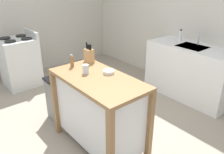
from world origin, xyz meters
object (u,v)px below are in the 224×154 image
at_px(kitchen_island, 99,109).
at_px(sink_faucet, 199,38).
at_px(trash_bin, 59,99).
at_px(knife_block, 89,55).
at_px(stove, 20,62).
at_px(pepper_grinder, 72,61).
at_px(drinking_cup, 86,69).
at_px(bowl_ceramic_small, 109,72).
at_px(bottle_spray_cleaner, 180,36).

bearing_deg(kitchen_island, sink_faucet, 91.41).
distance_m(kitchen_island, trash_bin, 0.84).
xyz_separation_m(knife_block, sink_faucet, (0.40, 1.86, -0.00)).
bearing_deg(stove, knife_block, 8.93).
bearing_deg(pepper_grinder, kitchen_island, 6.40).
distance_m(kitchen_island, drinking_cup, 0.49).
distance_m(pepper_grinder, trash_bin, 0.76).
bearing_deg(knife_block, bowl_ceramic_small, -5.13).
height_order(kitchen_island, drinking_cup, drinking_cup).
height_order(trash_bin, sink_faucet, sink_faucet).
distance_m(knife_block, trash_bin, 0.82).
bearing_deg(knife_block, bottle_spray_cleaner, 87.50).
distance_m(trash_bin, stove, 1.49).
height_order(knife_block, bottle_spray_cleaner, knife_block).
bearing_deg(stove, drinking_cup, 1.40).
height_order(kitchen_island, sink_faucet, sink_faucet).
height_order(knife_block, sink_faucet, knife_block).
height_order(knife_block, trash_bin, knife_block).
height_order(bowl_ceramic_small, stove, stove).
xyz_separation_m(bowl_ceramic_small, trash_bin, (-0.80, -0.25, -0.61)).
height_order(drinking_cup, bottle_spray_cleaner, bottle_spray_cleaner).
relative_size(kitchen_island, trash_bin, 1.82).
bearing_deg(knife_block, drinking_cup, -40.65).
bearing_deg(trash_bin, stove, 180.00).
bearing_deg(drinking_cup, bowl_ceramic_small, 50.98).
distance_m(pepper_grinder, bottle_spray_cleaner, 2.07).
distance_m(drinking_cup, sink_faucet, 2.10).
relative_size(pepper_grinder, bottle_spray_cleaner, 0.81).
bearing_deg(bottle_spray_cleaner, knife_block, -92.50).
bearing_deg(knife_block, stove, -171.07).
distance_m(bowl_ceramic_small, stove, 2.35).
relative_size(drinking_cup, bottle_spray_cleaner, 0.53).
bearing_deg(stove, bowl_ceramic_small, 6.26).
bearing_deg(bowl_ceramic_small, bottle_spray_cleaner, 100.91).
xyz_separation_m(kitchen_island, bowl_ceramic_small, (-0.01, 0.16, 0.42)).
xyz_separation_m(kitchen_island, pepper_grinder, (-0.45, -0.05, 0.47)).
relative_size(kitchen_island, bottle_spray_cleaner, 5.66).
distance_m(drinking_cup, bottle_spray_cleaner, 2.07).
bearing_deg(stove, bottle_spray_cleaner, 47.65).
xyz_separation_m(trash_bin, stove, (-1.49, 0.00, 0.13)).
bearing_deg(sink_faucet, trash_bin, -109.49).
xyz_separation_m(bowl_ceramic_small, pepper_grinder, (-0.43, -0.21, 0.06)).
bearing_deg(sink_faucet, stove, -136.26).
bearing_deg(drinking_cup, trash_bin, -175.34).
bearing_deg(sink_faucet, knife_block, -102.17).
xyz_separation_m(knife_block, pepper_grinder, (0.01, -0.25, -0.01)).
bearing_deg(drinking_cup, kitchen_island, 11.79).
height_order(knife_block, stove, knife_block).
height_order(knife_block, pepper_grinder, knife_block).
distance_m(bowl_ceramic_small, pepper_grinder, 0.49).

